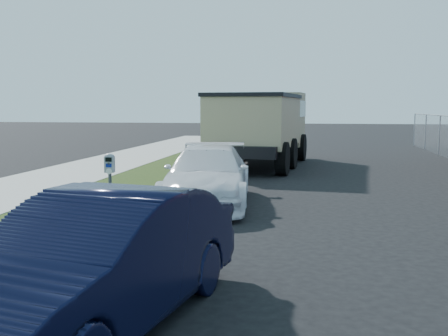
% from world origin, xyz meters
% --- Properties ---
extents(ground, '(120.00, 120.00, 0.00)m').
position_xyz_m(ground, '(0.00, 0.00, 0.00)').
color(ground, black).
rests_on(ground, ground).
extents(streetside, '(6.12, 50.00, 0.15)m').
position_xyz_m(streetside, '(-5.57, 2.00, 0.07)').
color(streetside, gray).
rests_on(streetside, ground).
extents(parking_meter, '(0.19, 0.14, 1.27)m').
position_xyz_m(parking_meter, '(-3.16, -0.50, 1.04)').
color(parking_meter, '#3F4247').
rests_on(parking_meter, ground).
extents(white_wagon, '(2.30, 4.67, 1.31)m').
position_xyz_m(white_wagon, '(-2.00, 2.44, 0.65)').
color(white_wagon, white).
rests_on(white_wagon, ground).
extents(navy_sedan, '(2.14, 4.29, 1.35)m').
position_xyz_m(navy_sedan, '(-1.76, -4.32, 0.68)').
color(navy_sedan, black).
rests_on(navy_sedan, ground).
extents(dump_truck, '(3.41, 7.26, 2.76)m').
position_xyz_m(dump_truck, '(-1.59, 10.61, 1.55)').
color(dump_truck, black).
rests_on(dump_truck, ground).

